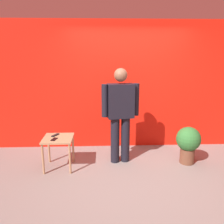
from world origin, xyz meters
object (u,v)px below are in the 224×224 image
at_px(side_table, 58,142).
at_px(tv_remote, 55,135).
at_px(cell_phone, 54,139).
at_px(potted_plant, 188,142).
at_px(standing_person, 120,111).

height_order(side_table, tv_remote, tv_remote).
relative_size(cell_phone, potted_plant, 0.21).
bearing_deg(side_table, potted_plant, 2.31).
relative_size(side_table, cell_phone, 3.91).
xyz_separation_m(standing_person, cell_phone, (-1.14, -0.31, -0.40)).
distance_m(side_table, tv_remote, 0.16).
xyz_separation_m(standing_person, potted_plant, (1.23, -0.12, -0.56)).
relative_size(tv_remote, potted_plant, 0.25).
relative_size(cell_phone, tv_remote, 0.85).
relative_size(side_table, tv_remote, 3.31).
bearing_deg(potted_plant, standing_person, 174.42).
height_order(cell_phone, potted_plant, potted_plant).
bearing_deg(cell_phone, potted_plant, 21.30).
bearing_deg(cell_phone, side_table, 79.11).
bearing_deg(potted_plant, cell_phone, -175.54).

